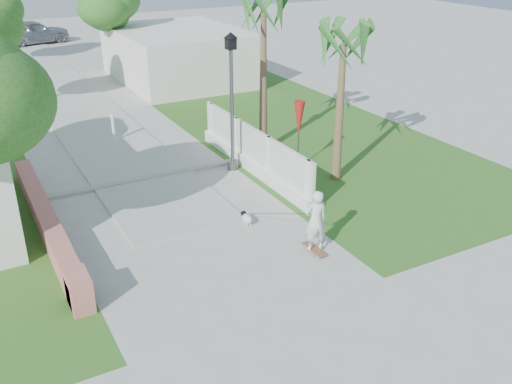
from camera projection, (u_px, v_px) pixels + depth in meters
ground at (227, 271)px, 13.27m from camera, size 90.00×90.00×0.00m
path_strip at (56, 84)px, 29.21m from camera, size 3.20×36.00×0.06m
curb at (144, 179)px, 18.03m from camera, size 6.50×0.25×0.10m
grass_right at (297, 129)px, 22.69m from camera, size 8.00×20.00×0.01m
pink_wall at (49, 227)px, 14.54m from camera, size 0.45×8.20×0.80m
lattice_fence at (253, 156)px, 18.51m from camera, size 0.35×7.00×1.50m
building_right at (179, 55)px, 29.69m from camera, size 6.00×8.00×2.60m
street_lamp at (232, 98)px, 17.90m from camera, size 0.44×0.44×4.44m
bollard at (113, 127)px, 21.09m from camera, size 0.14×0.14×1.09m
patio_umbrella at (299, 120)px, 18.24m from camera, size 0.36×0.36×2.30m
tree_path_right at (111, 10)px, 29.14m from camera, size 3.00×3.00×4.79m
palm_far at (264, 22)px, 18.57m from camera, size 1.80×1.80×5.30m
palm_near at (343, 54)px, 16.51m from camera, size 1.80×1.80×4.70m
skateboarder at (283, 215)px, 14.25m from camera, size 1.09×2.66×1.65m
dog at (246, 218)px, 15.28m from camera, size 0.26×0.52×0.36m
parked_car at (32, 32)px, 39.12m from camera, size 5.27×3.25×1.67m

